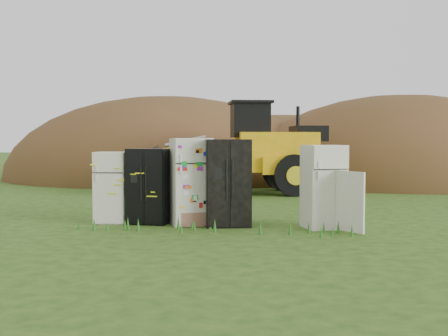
# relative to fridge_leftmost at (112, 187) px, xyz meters

# --- Properties ---
(ground) EXTENTS (120.00, 120.00, 0.00)m
(ground) POSITION_rel_fridge_leftmost_xyz_m (2.36, -0.04, -0.80)
(ground) COLOR #214512
(ground) RESTS_ON ground
(fridge_leftmost) EXTENTS (0.78, 0.76, 1.60)m
(fridge_leftmost) POSITION_rel_fridge_leftmost_xyz_m (0.00, 0.00, 0.00)
(fridge_leftmost) COLOR white
(fridge_leftmost) RESTS_ON ground
(fridge_black_side) EXTENTS (0.89, 0.71, 1.67)m
(fridge_black_side) POSITION_rel_fridge_leftmost_xyz_m (0.88, -0.00, 0.04)
(fridge_black_side) COLOR black
(fridge_black_side) RESTS_ON ground
(fridge_sticker) EXTENTS (1.09, 1.05, 1.91)m
(fridge_sticker) POSITION_rel_fridge_leftmost_xyz_m (1.85, -0.02, 0.16)
(fridge_sticker) COLOR silver
(fridge_sticker) RESTS_ON ground
(fridge_dark_mid) EXTENTS (1.14, 1.01, 1.88)m
(fridge_dark_mid) POSITION_rel_fridge_leftmost_xyz_m (2.66, -0.07, 0.14)
(fridge_dark_mid) COLOR black
(fridge_dark_mid) RESTS_ON ground
(fridge_open_door) EXTENTS (1.02, 0.99, 1.76)m
(fridge_open_door) POSITION_rel_fridge_leftmost_xyz_m (4.72, -0.04, 0.08)
(fridge_open_door) COLOR white
(fridge_open_door) RESTS_ON ground
(wheel_loader) EXTENTS (7.03, 4.19, 3.18)m
(wheel_loader) POSITION_rel_fridge_leftmost_xyz_m (1.56, 7.02, 0.79)
(wheel_loader) COLOR #F8A810
(wheel_loader) RESTS_ON ground
(dirt_mound_right) EXTENTS (13.90, 10.19, 7.54)m
(dirt_mound_right) POSITION_rel_fridge_leftmost_xyz_m (8.19, 12.84, -0.80)
(dirt_mound_right) COLOR #4D3618
(dirt_mound_right) RESTS_ON ground
(dirt_mound_left) EXTENTS (15.36, 11.52, 7.78)m
(dirt_mound_left) POSITION_rel_fridge_leftmost_xyz_m (-2.46, 13.60, -0.80)
(dirt_mound_left) COLOR #4D3618
(dirt_mound_left) RESTS_ON ground
(dirt_mound_back) EXTENTS (18.96, 12.64, 6.34)m
(dirt_mound_back) POSITION_rel_fridge_leftmost_xyz_m (2.75, 17.99, -0.80)
(dirt_mound_back) COLOR #4D3618
(dirt_mound_back) RESTS_ON ground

